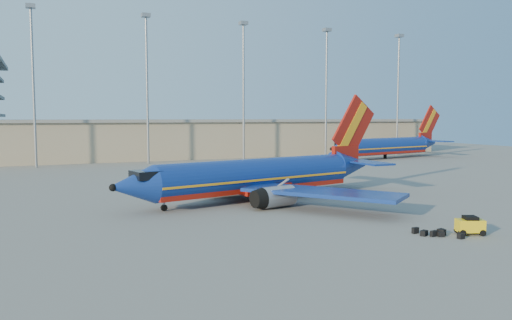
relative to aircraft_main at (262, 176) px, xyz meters
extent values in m
plane|color=slate|center=(2.08, 1.65, -2.52)|extent=(220.00, 220.00, 0.00)
cube|color=gray|center=(12.08, 59.65, 1.48)|extent=(120.00, 15.00, 8.00)
cube|color=slate|center=(12.08, 59.65, 5.68)|extent=(122.00, 16.00, 0.60)
cylinder|color=gray|center=(-22.92, 47.65, 11.48)|extent=(0.44, 0.44, 28.00)
cube|color=gray|center=(-22.92, 47.65, 25.78)|extent=(1.60, 1.60, 0.70)
cylinder|color=gray|center=(-2.92, 47.65, 11.48)|extent=(0.44, 0.44, 28.00)
cube|color=gray|center=(-2.92, 47.65, 25.78)|extent=(1.60, 1.60, 0.70)
cylinder|color=gray|center=(17.08, 47.65, 11.48)|extent=(0.44, 0.44, 28.00)
cube|color=gray|center=(17.08, 47.65, 25.78)|extent=(1.60, 1.60, 0.70)
cylinder|color=gray|center=(37.08, 47.65, 11.48)|extent=(0.44, 0.44, 28.00)
cube|color=gray|center=(37.08, 47.65, 25.78)|extent=(1.60, 1.60, 0.70)
cylinder|color=gray|center=(57.08, 47.65, 11.48)|extent=(0.44, 0.44, 28.00)
cube|color=gray|center=(57.08, 47.65, 25.78)|extent=(1.60, 1.60, 0.70)
cylinder|color=navy|center=(-0.82, -0.18, 0.16)|extent=(24.05, 8.77, 3.67)
cube|color=#9E170C|center=(-0.82, -0.18, -0.78)|extent=(23.90, 8.09, 1.29)
cube|color=#FF9C15|center=(-0.82, -0.18, -0.09)|extent=(24.06, 8.81, 0.22)
cone|color=navy|center=(-14.48, -3.23, 0.16)|extent=(4.87, 4.49, 3.67)
cube|color=black|center=(-13.22, -2.95, 1.10)|extent=(2.89, 3.04, 0.79)
cone|color=navy|center=(13.33, 2.97, 0.51)|extent=(5.84, 4.71, 3.67)
cube|color=#9E170C|center=(12.56, 2.80, 1.85)|extent=(4.19, 1.44, 2.18)
cube|color=#9E170C|center=(13.91, 3.10, 5.32)|extent=(7.18, 1.90, 7.92)
cube|color=#FF9C15|center=(13.72, 3.06, 5.32)|extent=(4.82, 1.46, 6.21)
cube|color=navy|center=(12.21, 6.18, 1.05)|extent=(5.35, 7.02, 0.22)
cube|color=navy|center=(13.68, -0.41, 1.05)|extent=(3.04, 6.38, 0.22)
cube|color=navy|center=(-1.26, 8.67, -0.73)|extent=(7.91, 16.07, 0.35)
cube|color=navy|center=(2.54, -8.38, -0.73)|extent=(13.15, 15.32, 0.35)
cube|color=#9E170C|center=(-0.33, -0.07, -1.18)|extent=(6.66, 5.08, 0.99)
cylinder|color=gray|center=(-3.10, 4.60, -1.38)|extent=(3.94, 2.81, 2.08)
cylinder|color=gray|center=(-0.85, -5.48, -1.38)|extent=(3.94, 2.81, 2.08)
cylinder|color=gray|center=(-11.47, -2.56, -1.97)|extent=(0.28, 0.28, 1.09)
cylinder|color=black|center=(-11.47, -2.56, -2.20)|extent=(0.67, 0.38, 0.64)
cylinder|color=black|center=(0.08, 2.66, -2.10)|extent=(0.93, 0.71, 0.83)
cylinder|color=black|center=(1.20, -2.38, -2.10)|extent=(0.93, 0.71, 0.83)
cylinder|color=navy|center=(46.60, 38.58, 0.16)|extent=(24.13, 8.26, 3.68)
cube|color=#9E170C|center=(46.60, 38.58, -0.78)|extent=(23.99, 7.58, 1.29)
cube|color=#FF9C15|center=(46.60, 38.58, -0.08)|extent=(24.13, 8.30, 0.22)
cone|color=navy|center=(32.85, 35.84, 0.16)|extent=(4.81, 4.42, 3.68)
cube|color=black|center=(34.12, 36.09, 1.11)|extent=(2.85, 3.00, 0.80)
cone|color=navy|center=(60.84, 41.41, 0.51)|extent=(5.79, 4.62, 3.68)
cube|color=#9E170C|center=(60.06, 41.25, 1.85)|extent=(4.20, 1.35, 2.19)
cube|color=#9E170C|center=(61.43, 41.53, 5.34)|extent=(7.22, 1.74, 7.93)
cube|color=#FF9C15|center=(61.23, 41.49, 5.34)|extent=(4.84, 1.36, 6.22)
cube|color=navy|center=(59.79, 44.65, 1.06)|extent=(5.25, 7.03, 0.22)
cube|color=navy|center=(61.11, 38.02, 1.06)|extent=(3.07, 6.40, 0.22)
cylinder|color=black|center=(46.60, 38.58, -2.07)|extent=(0.82, 0.82, 0.89)
cube|color=gold|center=(7.82, -21.43, -1.81)|extent=(2.26, 1.83, 0.94)
cube|color=black|center=(7.82, -21.43, -1.25)|extent=(1.28, 1.33, 0.33)
cylinder|color=black|center=(7.34, -20.65, -2.28)|extent=(0.52, 0.35, 0.49)
cylinder|color=black|center=(6.93, -21.60, -2.28)|extent=(0.52, 0.35, 0.49)
cylinder|color=black|center=(8.72, -21.25, -2.28)|extent=(0.52, 0.35, 0.49)
cylinder|color=black|center=(8.31, -22.21, -2.28)|extent=(0.52, 0.35, 0.49)
cube|color=black|center=(5.61, -20.90, -2.27)|extent=(0.57, 0.53, 0.49)
cube|color=black|center=(6.18, -22.15, -2.32)|extent=(0.50, 0.40, 0.40)
cube|color=black|center=(6.94, -21.49, -2.34)|extent=(0.47, 0.32, 0.36)
cube|color=black|center=(4.34, -20.33, -2.31)|extent=(0.72, 0.62, 0.41)
cube|color=black|center=(5.29, -21.07, -2.34)|extent=(0.56, 0.51, 0.37)
cube|color=black|center=(5.88, -20.42, -2.31)|extent=(0.62, 0.40, 0.43)
cube|color=black|center=(4.87, -20.79, -2.30)|extent=(0.67, 0.37, 0.45)
cube|color=black|center=(4.26, -19.46, -2.29)|extent=(0.57, 0.32, 0.47)
camera|label=1|loc=(-22.15, -49.36, 6.44)|focal=35.00mm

